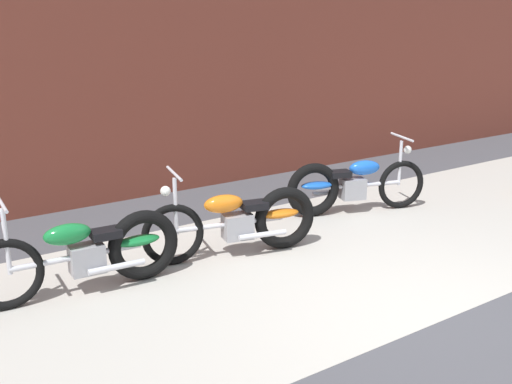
% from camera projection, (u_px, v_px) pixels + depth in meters
% --- Properties ---
extents(ground_plane, '(80.00, 80.00, 0.00)m').
position_uv_depth(ground_plane, '(443.00, 320.00, 5.21)').
color(ground_plane, '#47474C').
extents(sidewalk_slab, '(36.00, 3.50, 0.01)m').
position_uv_depth(sidewalk_slab, '(316.00, 256.00, 6.60)').
color(sidewalk_slab, '#B2ADA3').
rests_on(sidewalk_slab, ground).
extents(brick_building_wall, '(36.00, 0.50, 4.61)m').
position_uv_depth(brick_building_wall, '(171.00, 36.00, 8.70)').
color(brick_building_wall, brown).
rests_on(brick_building_wall, ground).
extents(motorcycle_green, '(2.01, 0.58, 1.03)m').
position_uv_depth(motorcycle_green, '(95.00, 252.00, 5.69)').
color(motorcycle_green, black).
rests_on(motorcycle_green, ground).
extents(motorcycle_orange, '(1.98, 0.72, 1.03)m').
position_uv_depth(motorcycle_orange, '(244.00, 221.00, 6.57)').
color(motorcycle_orange, black).
rests_on(motorcycle_orange, ground).
extents(motorcycle_blue, '(1.94, 0.85, 1.03)m').
position_uv_depth(motorcycle_blue, '(347.00, 185.00, 7.97)').
color(motorcycle_blue, black).
rests_on(motorcycle_blue, ground).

